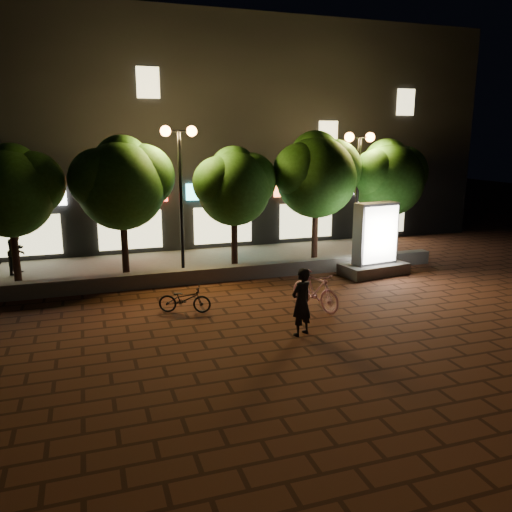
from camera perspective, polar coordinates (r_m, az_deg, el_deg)
name	(u,v)px	position (r m, az deg, el deg)	size (l,w,h in m)	color
ground	(271,316)	(14.31, 1.73, -6.76)	(80.00, 80.00, 0.00)	#512A19
retaining_wall	(232,273)	(17.87, -2.69, -1.88)	(16.00, 0.45, 0.50)	slate
sidewalk	(215,262)	(20.27, -4.62, -0.72)	(16.00, 5.00, 0.08)	slate
building_block	(181,135)	(26.04, -8.38, 13.24)	(28.00, 8.12, 11.30)	black
tree_far_left	(10,188)	(18.30, -25.75, 6.89)	(3.36, 2.80, 4.63)	black
tree_left	(122,180)	(18.19, -14.71, 8.20)	(3.60, 3.00, 4.89)	black
tree_mid	(235,184)	(18.90, -2.39, 8.08)	(3.24, 2.70, 4.50)	black
tree_right	(317,172)	(20.04, 6.84, 9.29)	(3.72, 3.10, 5.07)	black
tree_far_right	(389,175)	(21.61, 14.61, 8.71)	(3.48, 2.90, 4.76)	black
street_lamp_left	(180,162)	(18.13, -8.52, 10.31)	(1.26, 0.36, 5.18)	black
street_lamp_right	(359,163)	(20.55, 11.40, 10.13)	(1.26, 0.36, 4.98)	black
ad_kiosk	(375,246)	(18.87, 13.13, 1.12)	(2.57, 1.54, 2.62)	slate
scooter_pink	(315,290)	(14.84, 6.64, -3.84)	(0.53, 1.86, 1.12)	#EFA2C7
rider	(301,302)	(12.79, 5.10, -5.14)	(0.63, 0.41, 1.73)	black
scooter_parked	(185,299)	(14.65, -7.97, -4.79)	(0.52, 1.49, 0.78)	black
pedestrian	(17,251)	(20.08, -25.15, 0.54)	(0.83, 0.64, 1.70)	black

